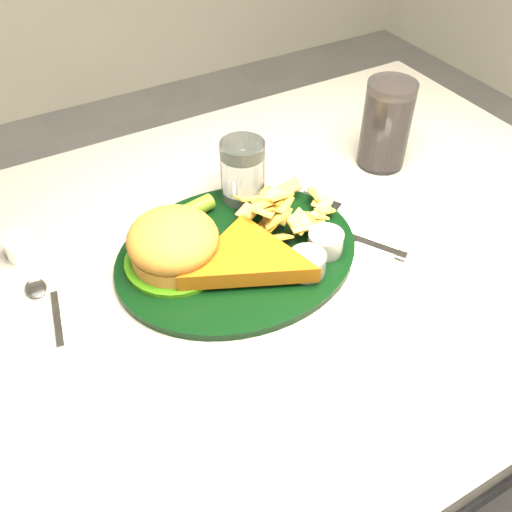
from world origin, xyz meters
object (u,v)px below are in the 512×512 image
Objects in this scene: water_glass at (243,174)px; cola_glass at (386,125)px; fork_napkin at (355,236)px; table at (254,403)px; dinner_plate at (237,235)px.

cola_glass is (0.26, -0.02, 0.02)m from water_glass.
fork_napkin is (0.10, -0.16, -0.05)m from water_glass.
table is 11.15× the size of water_glass.
dinner_plate is (-0.02, 0.01, 0.41)m from table.
dinner_plate is at bearing 131.85° from fork_napkin.
fork_napkin is (-0.16, -0.14, -0.07)m from cola_glass.
water_glass is at bearing 175.73° from cola_glass.
dinner_plate is 0.18m from fork_napkin.
table is at bearing -35.50° from dinner_plate.
cola_glass reaches higher than dinner_plate.
water_glass reaches higher than fork_napkin.
dinner_plate is 1.89× the size of fork_napkin.
dinner_plate is 2.38× the size of cola_glass.
fork_napkin is at bearing -58.03° from water_glass.
cola_glass is 0.79× the size of fork_napkin.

